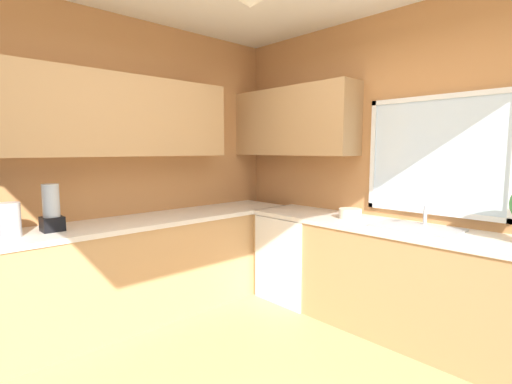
# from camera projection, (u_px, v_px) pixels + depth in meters

# --- Properties ---
(room_shell) EXTENTS (3.98, 3.82, 2.78)m
(room_shell) POSITION_uv_depth(u_px,v_px,m) (230.00, 99.00, 2.94)
(room_shell) COLOR #C6844C
(room_shell) RESTS_ON ground_plane
(counter_run_left) EXTENTS (0.65, 3.43, 0.89)m
(counter_run_left) POSITION_uv_depth(u_px,v_px,m) (126.00, 271.00, 3.30)
(counter_run_left) COLOR tan
(counter_run_left) RESTS_ON ground_plane
(counter_run_back) EXTENTS (3.07, 0.65, 0.89)m
(counter_run_back) POSITION_uv_depth(u_px,v_px,m) (410.00, 283.00, 3.02)
(counter_run_back) COLOR tan
(counter_run_back) RESTS_ON ground_plane
(dishwasher) EXTENTS (0.60, 0.60, 0.85)m
(dishwasher) POSITION_uv_depth(u_px,v_px,m) (297.00, 256.00, 3.85)
(dishwasher) COLOR white
(dishwasher) RESTS_ON ground_plane
(kettle) EXTENTS (0.15, 0.15, 0.25)m
(kettle) POSITION_uv_depth(u_px,v_px,m) (9.00, 220.00, 2.65)
(kettle) COLOR #B7B7BC
(kettle) RESTS_ON counter_run_left
(sink_assembly) EXTENTS (0.63, 0.40, 0.19)m
(sink_assembly) POSITION_uv_depth(u_px,v_px,m) (416.00, 227.00, 2.95)
(sink_assembly) COLOR #9EA0A5
(sink_assembly) RESTS_ON counter_run_back
(bowl) EXTENTS (0.20, 0.20, 0.09)m
(bowl) POSITION_uv_depth(u_px,v_px,m) (350.00, 214.00, 3.38)
(bowl) COLOR beige
(bowl) RESTS_ON counter_run_back
(blender_appliance) EXTENTS (0.15, 0.15, 0.36)m
(blender_appliance) POSITION_uv_depth(u_px,v_px,m) (51.00, 210.00, 2.85)
(blender_appliance) COLOR black
(blender_appliance) RESTS_ON counter_run_left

